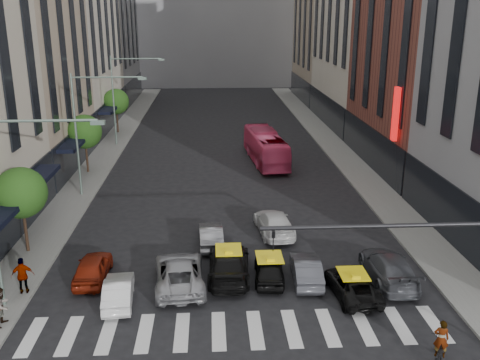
{
  "coord_description": "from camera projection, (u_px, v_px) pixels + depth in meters",
  "views": [
    {
      "loc": [
        -1.21,
        -18.73,
        13.21
      ],
      "look_at": [
        0.44,
        10.61,
        4.0
      ],
      "focal_mm": 40.0,
      "sensor_mm": 36.0,
      "label": 1
    }
  ],
  "objects": [
    {
      "name": "car_row2_right",
      "position": [
        274.0,
        223.0,
        33.31
      ],
      "size": [
        2.44,
        5.05,
        1.42
      ],
      "primitive_type": "imported",
      "rotation": [
        0.0,
        0.0,
        3.24
      ],
      "color": "silver",
      "rests_on": "ground"
    },
    {
      "name": "tree_far",
      "position": [
        116.0,
        102.0,
        60.15
      ],
      "size": [
        2.88,
        2.88,
        4.95
      ],
      "color": "black",
      "rests_on": "sidewalk_left"
    },
    {
      "name": "sidewalk_right",
      "position": [
        344.0,
        157.0,
        51.03
      ],
      "size": [
        3.0,
        96.0,
        0.15
      ],
      "primitive_type": "cube",
      "color": "slate",
      "rests_on": "ground"
    },
    {
      "name": "car_grey_mid",
      "position": [
        306.0,
        269.0,
        27.37
      ],
      "size": [
        1.56,
        4.0,
        1.3
      ],
      "primitive_type": "imported",
      "rotation": [
        0.0,
        0.0,
        3.09
      ],
      "color": "#42444A",
      "rests_on": "ground"
    },
    {
      "name": "motorcycle",
      "position": [
        440.0,
        351.0,
        21.04
      ],
      "size": [
        1.14,
        1.93,
        0.96
      ],
      "primitive_type": "imported",
      "rotation": [
        0.0,
        0.0,
        2.84
      ],
      "color": "black",
      "rests_on": "ground"
    },
    {
      "name": "building_left_d",
      "position": [
        101.0,
        0.0,
        78.39
      ],
      "size": [
        8.0,
        18.0,
        30.0
      ],
      "primitive_type": "cube",
      "color": "gray",
      "rests_on": "ground"
    },
    {
      "name": "rider",
      "position": [
        443.0,
        323.0,
        20.66
      ],
      "size": [
        0.67,
        0.54,
        1.6
      ],
      "primitive_type": "imported",
      "rotation": [
        0.0,
        0.0,
        2.84
      ],
      "color": "gray",
      "rests_on": "motorcycle"
    },
    {
      "name": "streetlamp_mid",
      "position": [
        88.0,
        119.0,
        38.61
      ],
      "size": [
        5.38,
        0.25,
        9.0
      ],
      "color": "gray",
      "rests_on": "sidewalk_left"
    },
    {
      "name": "building_right_b",
      "position": [
        427.0,
        15.0,
        44.6
      ],
      "size": [
        8.0,
        18.0,
        26.0
      ],
      "primitive_type": "cube",
      "color": "brown",
      "rests_on": "ground"
    },
    {
      "name": "traffic_signal",
      "position": [
        451.0,
        257.0,
        19.98
      ],
      "size": [
        10.1,
        0.2,
        6.0
      ],
      "color": "black",
      "rests_on": "ground"
    },
    {
      "name": "car_red",
      "position": [
        93.0,
        268.0,
        27.51
      ],
      "size": [
        1.65,
        3.99,
        1.35
      ],
      "primitive_type": "imported",
      "rotation": [
        0.0,
        0.0,
        3.16
      ],
      "color": "maroon",
      "rests_on": "ground"
    },
    {
      "name": "sidewalk_left",
      "position": [
        101.0,
        160.0,
        49.8
      ],
      "size": [
        3.0,
        96.0,
        0.15
      ],
      "primitive_type": "cube",
      "color": "slate",
      "rests_on": "ground"
    },
    {
      "name": "streetlamp_near",
      "position": [
        10.0,
        188.0,
        23.37
      ],
      "size": [
        5.38,
        0.25,
        9.0
      ],
      "color": "gray",
      "rests_on": "sidewalk_left"
    },
    {
      "name": "car_silver",
      "position": [
        179.0,
        272.0,
        26.87
      ],
      "size": [
        2.85,
        5.43,
        1.46
      ],
      "primitive_type": "imported",
      "rotation": [
        0.0,
        0.0,
        3.23
      ],
      "color": "#9FA0A4",
      "rests_on": "ground"
    },
    {
      "name": "taxi_center",
      "position": [
        269.0,
        269.0,
        27.45
      ],
      "size": [
        1.79,
        3.86,
        1.28
      ],
      "primitive_type": "imported",
      "rotation": [
        0.0,
        0.0,
        3.07
      ],
      "color": "black",
      "rests_on": "ground"
    },
    {
      "name": "pedestrian_far",
      "position": [
        23.0,
        276.0,
        25.82
      ],
      "size": [
        1.15,
        0.65,
        1.85
      ],
      "primitive_type": "imported",
      "rotation": [
        0.0,
        0.0,
        3.33
      ],
      "color": "gray",
      "rests_on": "sidewalk_left"
    },
    {
      "name": "taxi_left",
      "position": [
        229.0,
        263.0,
        27.79
      ],
      "size": [
        2.32,
        5.3,
        1.51
      ],
      "primitive_type": "imported",
      "rotation": [
        0.0,
        0.0,
        3.1
      ],
      "color": "black",
      "rests_on": "ground"
    },
    {
      "name": "streetlamp_far",
      "position": [
        122.0,
        89.0,
        53.85
      ],
      "size": [
        5.38,
        0.25,
        9.0
      ],
      "color": "gray",
      "rests_on": "sidewalk_left"
    },
    {
      "name": "car_row2_left",
      "position": [
        211.0,
        235.0,
        31.57
      ],
      "size": [
        1.52,
        3.94,
        1.28
      ],
      "primitive_type": "imported",
      "rotation": [
        0.0,
        0.0,
        3.18
      ],
      "color": "gray",
      "rests_on": "ground"
    },
    {
      "name": "car_white_front",
      "position": [
        118.0,
        291.0,
        25.32
      ],
      "size": [
        1.63,
        3.84,
        1.23
      ],
      "primitive_type": "imported",
      "rotation": [
        0.0,
        0.0,
        3.23
      ],
      "color": "silver",
      "rests_on": "ground"
    },
    {
      "name": "tree_mid",
      "position": [
        85.0,
        132.0,
        44.91
      ],
      "size": [
        2.88,
        2.88,
        4.95
      ],
      "color": "black",
      "rests_on": "sidewalk_left"
    },
    {
      "name": "building_left_b",
      "position": [
        17.0,
        28.0,
        44.03
      ],
      "size": [
        8.0,
        16.0,
        24.0
      ],
      "primitive_type": "cube",
      "color": "tan",
      "rests_on": "ground"
    },
    {
      "name": "taxi_right",
      "position": [
        352.0,
        285.0,
        25.95
      ],
      "size": [
        2.32,
        4.35,
        1.16
      ],
      "primitive_type": "imported",
      "rotation": [
        0.0,
        0.0,
        3.24
      ],
      "color": "black",
      "rests_on": "ground"
    },
    {
      "name": "bus",
      "position": [
        265.0,
        147.0,
        48.95
      ],
      "size": [
        3.37,
        10.53,
        2.88
      ],
      "primitive_type": "imported",
      "rotation": [
        0.0,
        0.0,
        3.23
      ],
      "color": "#EE4678",
      "rests_on": "ground"
    },
    {
      "name": "car_grey_curb",
      "position": [
        389.0,
        267.0,
        27.37
      ],
      "size": [
        2.13,
        5.15,
        1.49
      ],
      "primitive_type": "imported",
      "rotation": [
        0.0,
        0.0,
        3.13
      ],
      "color": "#484A51",
      "rests_on": "ground"
    },
    {
      "name": "ground",
      "position": [
        244.0,
        351.0,
        21.86
      ],
      "size": [
        160.0,
        160.0,
        0.0
      ],
      "primitive_type": "plane",
      "color": "black",
      "rests_on": "ground"
    },
    {
      "name": "building_right_d",
      "position": [
        329.0,
        7.0,
        80.5
      ],
      "size": [
        8.0,
        18.0,
        28.0
      ],
      "primitive_type": "cube",
      "color": "tan",
      "rests_on": "ground"
    },
    {
      "name": "tree_near",
      "position": [
        21.0,
        193.0,
        29.66
      ],
      "size": [
        2.88,
        2.88,
        4.95
      ],
      "color": "black",
      "rests_on": "sidewalk_left"
    },
    {
      "name": "pedestrian_near",
      "position": [
        2.0,
        306.0,
        23.2
      ],
      "size": [
        0.8,
        0.96,
        1.78
      ],
      "primitive_type": "imported",
      "rotation": [
        0.0,
        0.0,
        1.41
      ],
      "color": "gray",
      "rests_on": "sidewalk_left"
    },
    {
      "name": "liberty_sign",
      "position": [
        396.0,
        114.0,
        39.79
      ],
      "size": [
        0.3,
        0.7,
        4.0
      ],
      "color": "red",
      "rests_on": "ground"
    }
  ]
}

